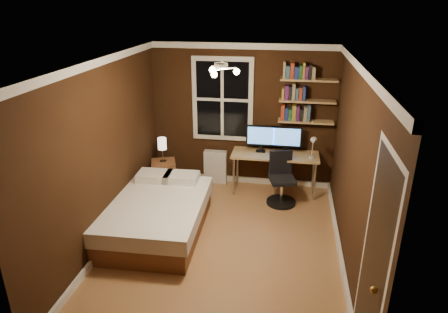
% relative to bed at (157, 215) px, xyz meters
% --- Properties ---
extents(floor, '(4.20, 4.20, 0.00)m').
position_rel_bed_xyz_m(floor, '(1.00, -0.20, -0.27)').
color(floor, '#98663D').
rests_on(floor, ground).
extents(wall_back, '(3.20, 0.04, 2.50)m').
position_rel_bed_xyz_m(wall_back, '(1.00, 1.90, 0.98)').
color(wall_back, black).
rests_on(wall_back, ground).
extents(wall_left, '(0.04, 4.20, 2.50)m').
position_rel_bed_xyz_m(wall_left, '(-0.60, -0.20, 0.98)').
color(wall_left, black).
rests_on(wall_left, ground).
extents(wall_right, '(0.04, 4.20, 2.50)m').
position_rel_bed_xyz_m(wall_right, '(2.60, -0.20, 0.98)').
color(wall_right, black).
rests_on(wall_right, ground).
extents(ceiling, '(3.20, 4.20, 0.02)m').
position_rel_bed_xyz_m(ceiling, '(1.00, -0.20, 2.23)').
color(ceiling, white).
rests_on(ceiling, wall_back).
extents(window, '(1.06, 0.06, 1.46)m').
position_rel_bed_xyz_m(window, '(0.65, 1.86, 1.28)').
color(window, silver).
rests_on(window, wall_back).
extents(door, '(0.03, 0.82, 2.05)m').
position_rel_bed_xyz_m(door, '(2.59, -1.75, 0.76)').
color(door, black).
rests_on(door, ground).
extents(door_knob, '(0.06, 0.06, 0.06)m').
position_rel_bed_xyz_m(door_knob, '(2.55, -2.05, 0.73)').
color(door_knob, gold).
rests_on(door_knob, door).
extents(ceiling_fixture, '(0.44, 0.44, 0.18)m').
position_rel_bed_xyz_m(ceiling_fixture, '(1.00, -0.30, 2.13)').
color(ceiling_fixture, beige).
rests_on(ceiling_fixture, ceiling).
extents(bookshelf_lower, '(0.92, 0.22, 0.03)m').
position_rel_bed_xyz_m(bookshelf_lower, '(2.08, 1.78, 0.98)').
color(bookshelf_lower, '#AA8652').
rests_on(bookshelf_lower, wall_back).
extents(books_row_lower, '(0.48, 0.16, 0.23)m').
position_rel_bed_xyz_m(books_row_lower, '(2.08, 1.78, 1.11)').
color(books_row_lower, '#99311B').
rests_on(books_row_lower, bookshelf_lower).
extents(bookshelf_middle, '(0.92, 0.22, 0.03)m').
position_rel_bed_xyz_m(bookshelf_middle, '(2.08, 1.78, 1.33)').
color(bookshelf_middle, '#AA8652').
rests_on(bookshelf_middle, wall_back).
extents(books_row_middle, '(0.42, 0.16, 0.23)m').
position_rel_bed_xyz_m(books_row_middle, '(2.08, 1.78, 1.46)').
color(books_row_middle, navy).
rests_on(books_row_middle, bookshelf_middle).
extents(bookshelf_upper, '(0.92, 0.22, 0.03)m').
position_rel_bed_xyz_m(bookshelf_upper, '(2.08, 1.78, 1.68)').
color(bookshelf_upper, '#AA8652').
rests_on(bookshelf_upper, wall_back).
extents(books_row_upper, '(0.54, 0.16, 0.23)m').
position_rel_bed_xyz_m(books_row_upper, '(2.08, 1.78, 1.81)').
color(books_row_upper, '#25562C').
rests_on(books_row_upper, bookshelf_upper).
extents(bed, '(1.39, 1.89, 0.63)m').
position_rel_bed_xyz_m(bed, '(0.00, 0.00, 0.00)').
color(bed, brown).
rests_on(bed, ground).
extents(nightstand, '(0.52, 0.52, 0.52)m').
position_rel_bed_xyz_m(nightstand, '(-0.32, 1.38, -0.01)').
color(nightstand, brown).
rests_on(nightstand, ground).
extents(bedside_lamp, '(0.15, 0.15, 0.44)m').
position_rel_bed_xyz_m(bedside_lamp, '(-0.32, 1.38, 0.46)').
color(bedside_lamp, white).
rests_on(bedside_lamp, nightstand).
extents(radiator, '(0.41, 0.14, 0.61)m').
position_rel_bed_xyz_m(radiator, '(0.53, 1.79, 0.04)').
color(radiator, silver).
rests_on(radiator, ground).
extents(desk, '(1.48, 0.55, 0.70)m').
position_rel_bed_xyz_m(desk, '(1.61, 1.60, 0.37)').
color(desk, '#AA8652').
rests_on(desk, ground).
extents(monitor_left, '(0.51, 0.12, 0.47)m').
position_rel_bed_xyz_m(monitor_left, '(1.35, 1.67, 0.67)').
color(monitor_left, black).
rests_on(monitor_left, desk).
extents(monitor_right, '(0.51, 0.12, 0.47)m').
position_rel_bed_xyz_m(monitor_right, '(1.78, 1.67, 0.67)').
color(monitor_right, black).
rests_on(monitor_right, desk).
extents(desk_lamp, '(0.14, 0.32, 0.44)m').
position_rel_bed_xyz_m(desk_lamp, '(2.21, 1.44, 0.65)').
color(desk_lamp, silver).
rests_on(desk_lamp, desk).
extents(office_chair, '(0.48, 0.48, 0.87)m').
position_rel_bed_xyz_m(office_chair, '(1.74, 1.19, 0.05)').
color(office_chair, black).
rests_on(office_chair, ground).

